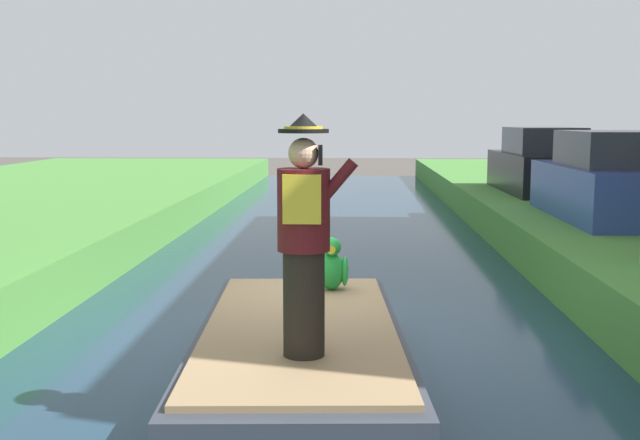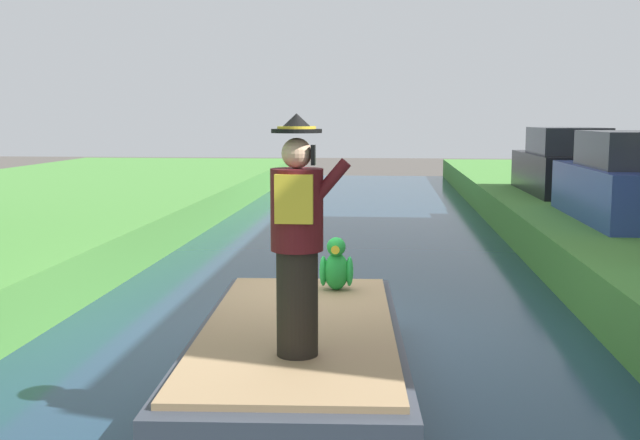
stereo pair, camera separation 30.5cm
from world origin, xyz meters
name	(u,v)px [view 1 (the left image)]	position (x,y,z in m)	size (l,w,h in m)	color
ground_plane	(310,347)	(0.00, 0.00, 0.00)	(80.00, 80.00, 0.00)	#4C4742
canal_water	(310,343)	(0.00, 0.00, 0.05)	(6.21, 48.00, 0.10)	#1E384C
boat	(300,358)	(0.00, -1.62, 0.40)	(2.01, 4.29, 0.61)	#333842
person_pirate	(304,237)	(0.09, -2.50, 1.64)	(0.61, 0.42, 1.85)	black
parrot_plush	(332,267)	(0.24, -0.23, 0.95)	(0.36, 0.34, 0.57)	green
parked_car_blue	(609,182)	(4.84, 5.02, 1.44)	(1.70, 4.00, 1.50)	#2D4293
parked_car_dark	(541,165)	(4.84, 9.80, 1.44)	(1.75, 4.02, 1.50)	black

